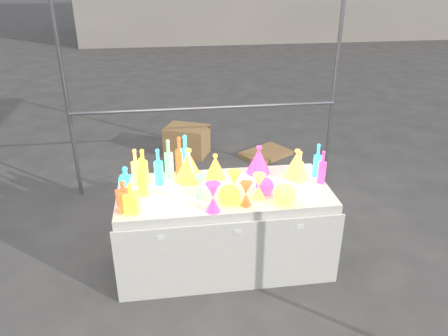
{
  "coord_description": "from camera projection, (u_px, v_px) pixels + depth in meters",
  "views": [
    {
      "loc": [
        -0.45,
        -3.23,
        2.52
      ],
      "look_at": [
        0.0,
        0.0,
        0.95
      ],
      "focal_mm": 35.0,
      "sensor_mm": 36.0,
      "label": 1
    }
  ],
  "objects": [
    {
      "name": "bottle_0",
      "position": [
        143.0,
        166.0,
        3.77
      ],
      "size": [
        0.08,
        0.08,
        0.31
      ],
      "primitive_type": null,
      "rotation": [
        0.0,
        0.0,
        0.05
      ],
      "color": "red",
      "rests_on": "display_table"
    },
    {
      "name": "bottle_1",
      "position": [
        185.0,
        154.0,
        3.9
      ],
      "size": [
        0.1,
        0.1,
        0.38
      ],
      "primitive_type": null,
      "rotation": [
        0.0,
        0.0,
        -0.13
      ],
      "color": "green",
      "rests_on": "display_table"
    },
    {
      "name": "bottle_10",
      "position": [
        322.0,
        167.0,
        3.76
      ],
      "size": [
        0.08,
        0.08,
        0.3
      ],
      "primitive_type": null,
      "rotation": [
        0.0,
        0.0,
        -0.25
      ],
      "color": "#1B4EA2",
      "rests_on": "display_table"
    },
    {
      "name": "globe_3",
      "position": [
        265.0,
        187.0,
        3.62
      ],
      "size": [
        0.16,
        0.16,
        0.12
      ],
      "primitive_type": null,
      "rotation": [
        0.0,
        0.0,
        0.04
      ],
      "color": "#1B4EA2",
      "rests_on": "display_table"
    },
    {
      "name": "lampshade_1",
      "position": [
        215.0,
        166.0,
        3.86
      ],
      "size": [
        0.21,
        0.21,
        0.22
      ],
      "primitive_type": null,
      "rotation": [
        0.0,
        0.0,
        0.13
      ],
      "color": "#EBFF35",
      "rests_on": "display_table"
    },
    {
      "name": "bottle_2",
      "position": [
        180.0,
        156.0,
        3.9
      ],
      "size": [
        0.09,
        0.09,
        0.36
      ],
      "primitive_type": null,
      "rotation": [
        0.0,
        0.0,
        0.2
      ],
      "color": "orange",
      "rests_on": "display_table"
    },
    {
      "name": "hourglass_0",
      "position": [
        246.0,
        194.0,
        3.43
      ],
      "size": [
        0.12,
        0.12,
        0.2
      ],
      "primitive_type": null,
      "rotation": [
        0.0,
        0.0,
        -0.31
      ],
      "color": "orange",
      "rests_on": "display_table"
    },
    {
      "name": "bottle_8",
      "position": [
        317.0,
        160.0,
        3.87
      ],
      "size": [
        0.09,
        0.09,
        0.31
      ],
      "primitive_type": null,
      "rotation": [
        0.0,
        0.0,
        -0.26
      ],
      "color": "green",
      "rests_on": "display_table"
    },
    {
      "name": "cardboard_box_closed",
      "position": [
        187.0,
        141.0,
        6.15
      ],
      "size": [
        0.68,
        0.6,
        0.41
      ],
      "primitive_type": "cube",
      "rotation": [
        0.0,
        0.0,
        -0.41
      ],
      "color": "#AE804E",
      "rests_on": "ground"
    },
    {
      "name": "hourglass_1",
      "position": [
        213.0,
        197.0,
        3.34
      ],
      "size": [
        0.14,
        0.14,
        0.24
      ],
      "primitive_type": null,
      "rotation": [
        0.0,
        0.0,
        0.25
      ],
      "color": "#1B4EA2",
      "rests_on": "display_table"
    },
    {
      "name": "decanter_0",
      "position": [
        131.0,
        198.0,
        3.32
      ],
      "size": [
        0.12,
        0.12,
        0.25
      ],
      "primitive_type": null,
      "rotation": [
        0.0,
        0.0,
        -0.21
      ],
      "color": "red",
      "rests_on": "display_table"
    },
    {
      "name": "display_table",
      "position": [
        224.0,
        227.0,
        3.86
      ],
      "size": [
        1.84,
        0.83,
        0.75
      ],
      "color": "silver",
      "rests_on": "ground"
    },
    {
      "name": "lampshade_0",
      "position": [
        189.0,
        165.0,
        3.81
      ],
      "size": [
        0.31,
        0.31,
        0.29
      ],
      "primitive_type": null,
      "rotation": [
        0.0,
        0.0,
        -0.28
      ],
      "color": "#EBFF35",
      "rests_on": "display_table"
    },
    {
      "name": "decanter_2",
      "position": [
        126.0,
        180.0,
        3.6
      ],
      "size": [
        0.11,
        0.11,
        0.24
      ],
      "primitive_type": null,
      "rotation": [
        0.0,
        0.0,
        -0.22
      ],
      "color": "green",
      "rests_on": "display_table"
    },
    {
      "name": "ground",
      "position": [
        224.0,
        260.0,
        4.03
      ],
      "size": [
        80.0,
        80.0,
        0.0
      ],
      "primitive_type": "plane",
      "color": "#5E5B57",
      "rests_on": "ground"
    },
    {
      "name": "hourglass_4",
      "position": [
        234.0,
        184.0,
        3.54
      ],
      "size": [
        0.15,
        0.15,
        0.23
      ],
      "primitive_type": null,
      "rotation": [
        0.0,
        0.0,
        -0.43
      ],
      "color": "red",
      "rests_on": "display_table"
    },
    {
      "name": "bottle_6",
      "position": [
        142.0,
        177.0,
        3.55
      ],
      "size": [
        0.1,
        0.1,
        0.33
      ],
      "primitive_type": null,
      "rotation": [
        0.0,
        0.0,
        -0.12
      ],
      "color": "red",
      "rests_on": "display_table"
    },
    {
      "name": "lampshade_3",
      "position": [
        297.0,
        163.0,
        3.88
      ],
      "size": [
        0.25,
        0.25,
        0.26
      ],
      "primitive_type": null,
      "rotation": [
        0.0,
        0.0,
        0.14
      ],
      "color": "#148065",
      "rests_on": "display_table"
    },
    {
      "name": "lampshade_2",
      "position": [
        259.0,
        159.0,
        3.95
      ],
      "size": [
        0.24,
        0.24,
        0.26
      ],
      "primitive_type": null,
      "rotation": [
        0.0,
        0.0,
        0.09
      ],
      "color": "#1B4EA2",
      "rests_on": "display_table"
    },
    {
      "name": "hourglass_2",
      "position": [
        259.0,
        186.0,
        3.53
      ],
      "size": [
        0.11,
        0.11,
        0.21
      ],
      "primitive_type": null,
      "rotation": [
        0.0,
        0.0,
        -0.04
      ],
      "color": "#148065",
      "rests_on": "display_table"
    },
    {
      "name": "cardboard_box_flat",
      "position": [
        266.0,
        154.0,
        6.18
      ],
      "size": [
        0.8,
        0.74,
        0.06
      ],
      "primitive_type": "cube",
      "rotation": [
        0.0,
        0.0,
        0.56
      ],
      "color": "#AE804E",
      "rests_on": "ground"
    },
    {
      "name": "globe_0",
      "position": [
        229.0,
        195.0,
        3.47
      ],
      "size": [
        0.18,
        0.18,
        0.14
      ],
      "primitive_type": null,
      "rotation": [
        0.0,
        0.0,
        -0.02
      ],
      "color": "red",
      "rests_on": "display_table"
    },
    {
      "name": "bottle_11",
      "position": [
        300.0,
        167.0,
        3.77
      ],
      "size": [
        0.07,
        0.07,
        0.29
      ],
      "primitive_type": null,
      "rotation": [
        0.0,
        0.0,
        -0.11
      ],
      "color": "#148065",
      "rests_on": "display_table"
    },
    {
      "name": "bottle_4",
      "position": [
        136.0,
        167.0,
        3.71
      ],
      "size": [
        0.1,
        0.1,
        0.34
      ],
      "primitive_type": null,
      "rotation": [
        0.0,
        0.0,
        -0.39
      ],
      "color": "#148065",
      "rests_on": "display_table"
    },
    {
      "name": "globe_1",
      "position": [
        285.0,
        195.0,
        3.46
      ],
      "size": [
        0.21,
        0.21,
        0.15
      ],
      "primitive_type": null,
      "rotation": [
        0.0,
        0.0,
        -0.17
      ],
      "color": "#148065",
      "rests_on": "display_table"
    },
    {
      "name": "bottle_7",
      "position": [
        158.0,
        167.0,
        3.73
      ],
      "size": [
        0.09,
        0.09,
        0.33
      ],
      "primitive_type": null,
      "rotation": [
        0.0,
        0.0,
        0.2
      ],
      "color": "green",
      "rests_on": "display_table"
    },
    {
      "name": "bottle_5",
      "position": [
        169.0,
        159.0,
        3.84
      ],
      "size": [
        0.09,
        0.09,
        0.36
      ],
      "primitive_type": null,
      "rotation": [
        0.0,
        0.0,
        0.16
      ],
      "color": "#C126A5",
      "rests_on": "display_table"
    },
    {
      "name": "decanter_1",
      "position": [
        124.0,
        196.0,
        3.35
      ],
      "size": [
        0.13,
        0.13,
        0.26
      ],
      "primitive_type": null,
      "rotation": [
        0.0,
        0.0,
        0.33
      ],
      "color": "orange",
      "rests_on": "display_table"
    },
    {
      "name": "hourglass_3",
      "position": [
        201.0,
        187.0,
        3.54
      ],
      "size": [
        0.12,
        0.12,
        0.2
      ],
      "primitive_type": null,
      "rotation": [
        0.0,
        0.0,
        -0.3
      ],
      "color": "#C126A5",
      "rests_on": "display_table"
    }
  ]
}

